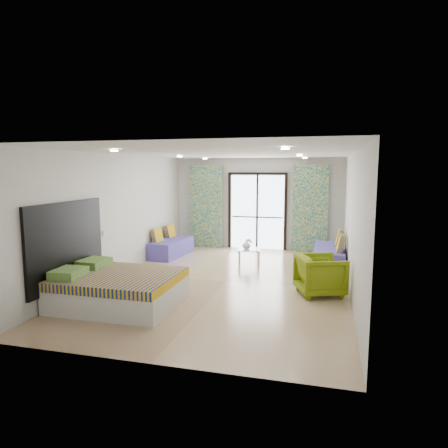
% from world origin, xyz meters
% --- Properties ---
extents(floor, '(5.00, 7.50, 0.01)m').
position_xyz_m(floor, '(0.00, 0.00, 0.00)').
color(floor, tan).
rests_on(floor, ground).
extents(ceiling, '(5.00, 7.50, 0.01)m').
position_xyz_m(ceiling, '(0.00, 0.00, 2.70)').
color(ceiling, silver).
rests_on(ceiling, ground).
extents(wall_back, '(5.00, 0.01, 2.70)m').
position_xyz_m(wall_back, '(0.00, 3.75, 1.35)').
color(wall_back, silver).
rests_on(wall_back, ground).
extents(wall_front, '(5.00, 0.01, 2.70)m').
position_xyz_m(wall_front, '(0.00, -3.75, 1.35)').
color(wall_front, silver).
rests_on(wall_front, ground).
extents(wall_left, '(0.01, 7.50, 2.70)m').
position_xyz_m(wall_left, '(-2.50, 0.00, 1.35)').
color(wall_left, silver).
rests_on(wall_left, ground).
extents(wall_right, '(0.01, 7.50, 2.70)m').
position_xyz_m(wall_right, '(2.50, 0.00, 1.35)').
color(wall_right, silver).
rests_on(wall_right, ground).
extents(balcony_door, '(1.76, 0.08, 2.28)m').
position_xyz_m(balcony_door, '(0.00, 3.72, 1.26)').
color(balcony_door, black).
rests_on(balcony_door, floor).
extents(balcony_rail, '(1.52, 0.03, 0.04)m').
position_xyz_m(balcony_rail, '(0.00, 3.73, 0.95)').
color(balcony_rail, '#595451').
rests_on(balcony_rail, balcony_door).
extents(curtain_left, '(1.00, 0.10, 2.50)m').
position_xyz_m(curtain_left, '(-1.55, 3.57, 1.25)').
color(curtain_left, white).
rests_on(curtain_left, floor).
extents(curtain_right, '(1.00, 0.10, 2.50)m').
position_xyz_m(curtain_right, '(1.55, 3.57, 1.25)').
color(curtain_right, white).
rests_on(curtain_right, floor).
extents(downlight_a, '(0.12, 0.12, 0.02)m').
position_xyz_m(downlight_a, '(-1.40, -2.00, 2.67)').
color(downlight_a, '#FFE0B2').
rests_on(downlight_a, ceiling).
extents(downlight_b, '(0.12, 0.12, 0.02)m').
position_xyz_m(downlight_b, '(1.40, -2.00, 2.67)').
color(downlight_b, '#FFE0B2').
rests_on(downlight_b, ceiling).
extents(downlight_c, '(0.12, 0.12, 0.02)m').
position_xyz_m(downlight_c, '(-1.40, 1.00, 2.67)').
color(downlight_c, '#FFE0B2').
rests_on(downlight_c, ceiling).
extents(downlight_d, '(0.12, 0.12, 0.02)m').
position_xyz_m(downlight_d, '(1.40, 1.00, 2.67)').
color(downlight_d, '#FFE0B2').
rests_on(downlight_d, ceiling).
extents(downlight_e, '(0.12, 0.12, 0.02)m').
position_xyz_m(downlight_e, '(-1.40, 3.00, 2.67)').
color(downlight_e, '#FFE0B2').
rests_on(downlight_e, ceiling).
extents(downlight_f, '(0.12, 0.12, 0.02)m').
position_xyz_m(downlight_f, '(1.40, 3.00, 2.67)').
color(downlight_f, '#FFE0B2').
rests_on(downlight_f, ceiling).
extents(headboard, '(0.06, 2.10, 1.50)m').
position_xyz_m(headboard, '(-2.46, -1.91, 1.05)').
color(headboard, black).
rests_on(headboard, floor).
extents(switch_plate, '(0.02, 0.10, 0.10)m').
position_xyz_m(switch_plate, '(-2.47, -0.66, 1.05)').
color(switch_plate, silver).
rests_on(switch_plate, wall_left).
extents(bed, '(2.02, 1.65, 0.70)m').
position_xyz_m(bed, '(-1.48, -1.91, 0.29)').
color(bed, silver).
rests_on(bed, floor).
extents(daybed_left, '(0.76, 1.68, 0.81)m').
position_xyz_m(daybed_left, '(-2.11, 2.10, 0.25)').
color(daybed_left, '#5549AE').
rests_on(daybed_left, floor).
extents(daybed_right, '(0.72, 1.83, 0.90)m').
position_xyz_m(daybed_right, '(2.12, 1.77, 0.28)').
color(daybed_right, '#5549AE').
rests_on(daybed_right, floor).
extents(coffee_table, '(0.65, 0.65, 0.64)m').
position_xyz_m(coffee_table, '(0.14, 1.78, 0.33)').
color(coffee_table, silver).
rests_on(coffee_table, floor).
extents(vase, '(0.28, 0.28, 0.21)m').
position_xyz_m(vase, '(0.07, 1.78, 0.47)').
color(vase, white).
rests_on(vase, coffee_table).
extents(armchair, '(1.00, 1.03, 0.83)m').
position_xyz_m(armchair, '(1.94, -0.40, 0.42)').
color(armchair, olive).
rests_on(armchair, floor).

